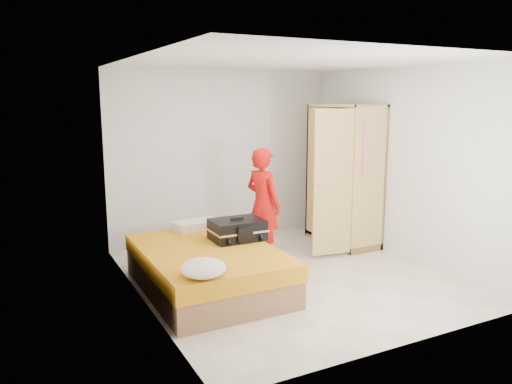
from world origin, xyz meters
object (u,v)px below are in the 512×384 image
suitcase (237,230)px  round_cushion (203,268)px  bed (208,269)px  wardrobe (343,179)px  person (263,205)px

suitcase → round_cushion: (-0.83, -1.01, -0.04)m
bed → wardrobe: bearing=18.0°
wardrobe → suitcase: (-2.05, -0.65, -0.38)m
suitcase → person: bearing=40.6°
bed → person: size_ratio=1.31×
person → round_cushion: bearing=117.7°
person → round_cushion: 2.12m
person → suitcase: bearing=111.1°
bed → suitcase: (0.45, 0.16, 0.37)m
wardrobe → suitcase: wardrobe is taller
bed → round_cushion: (-0.38, -0.85, 0.33)m
round_cushion → person: bearing=46.4°
bed → wardrobe: wardrobe is taller
round_cushion → bed: bearing=66.0°
suitcase → bed: bearing=-159.6°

